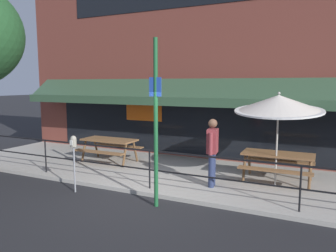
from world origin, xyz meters
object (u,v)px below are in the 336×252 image
picnic_table_centre (278,159)px  parking_meter_near (74,147)px  picnic_table_left (109,144)px  street_sign_pole (156,122)px  patio_umbrella_centre (279,104)px  pedestrian_walking (212,149)px

picnic_table_centre → parking_meter_near: (-4.44, -2.74, 0.44)m
picnic_table_left → parking_meter_near: bearing=-72.1°
street_sign_pole → patio_umbrella_centre: bearing=47.2°
pedestrian_walking → street_sign_pole: 1.94m
parking_meter_near → street_sign_pole: 2.36m
street_sign_pole → pedestrian_walking: bearing=64.7°
picnic_table_centre → parking_meter_near: 5.24m
picnic_table_left → pedestrian_walking: pedestrian_walking is taller
pedestrian_walking → parking_meter_near: bearing=-151.4°
picnic_table_centre → street_sign_pole: street_sign_pole is taller
street_sign_pole → parking_meter_near: bearing=-179.0°
patio_umbrella_centre → street_sign_pole: size_ratio=0.66×
picnic_table_centre → pedestrian_walking: size_ratio=1.05×
picnic_table_centre → picnic_table_left: bearing=-179.1°
parking_meter_near → street_sign_pole: street_sign_pole is taller
patio_umbrella_centre → pedestrian_walking: 1.98m
patio_umbrella_centre → street_sign_pole: (-2.20, -2.37, -0.31)m
pedestrian_walking → picnic_table_centre: bearing=37.4°
picnic_table_centre → parking_meter_near: parking_meter_near is taller
pedestrian_walking → street_sign_pole: size_ratio=0.47×
patio_umbrella_centre → parking_meter_near: 5.16m
picnic_table_left → street_sign_pole: street_sign_pole is taller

